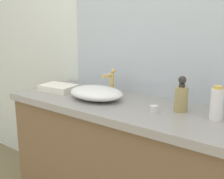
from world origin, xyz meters
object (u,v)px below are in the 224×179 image
Objects in this scene: sink_basin at (96,93)px; lotion_bottle at (217,104)px; soap_dispenser at (181,97)px; folded_hand_towel at (58,88)px; candle_jar at (154,109)px.

lotion_bottle is (0.73, 0.06, 0.04)m from sink_basin.
soap_dispenser is (0.53, 0.09, 0.04)m from sink_basin.
candle_jar is at bearing -1.62° from folded_hand_towel.
sink_basin is 0.43m from candle_jar.
sink_basin is 1.88× the size of soap_dispenser.
candle_jar is (-0.10, -0.11, -0.06)m from soap_dispenser.
soap_dispenser is 1.12× the size of lotion_bottle.
lotion_bottle is at bearing -8.48° from soap_dispenser.
lotion_bottle is 3.96× the size of candle_jar.
sink_basin is 8.35× the size of candle_jar.
lotion_bottle is at bearing 15.28° from candle_jar.
candle_jar is (0.42, -0.02, -0.02)m from sink_basin.
candle_jar is 0.18× the size of folded_hand_towel.
soap_dispenser reaches higher than folded_hand_towel.
sink_basin reaches higher than candle_jar.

